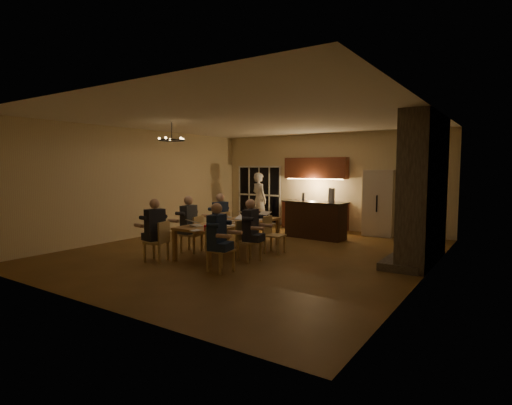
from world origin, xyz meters
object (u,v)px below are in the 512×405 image
at_px(person_left_near, 155,230).
at_px(plate_far, 262,219).
at_px(mug_mid, 247,218).
at_px(person_left_mid, 189,224).
at_px(laptop_d, 240,219).
at_px(can_silver, 216,223).
at_px(plate_left, 195,225).
at_px(person_right_near, 217,238).
at_px(chandelier, 172,140).
at_px(mug_back, 240,216).
at_px(chair_right_mid, 249,241).
at_px(person_right_mid, 250,230).
at_px(laptop_a, 197,221).
at_px(standing_person, 259,199).
at_px(person_left_far, 220,219).
at_px(plate_near, 230,225).
at_px(chair_left_far, 219,228).
at_px(chair_right_near, 221,249).
at_px(laptop_b, 216,222).
at_px(can_cola, 259,214).
at_px(refrigerator, 380,203).
at_px(chair_left_mid, 191,234).
at_px(redcup_mid, 224,217).
at_px(bar_blender, 331,195).
at_px(redcup_near, 206,228).
at_px(mug_front, 214,222).
at_px(bar_bottle, 303,197).
at_px(laptop_e, 247,213).
at_px(dining_table, 231,237).
at_px(chair_right_far, 275,235).
at_px(chair_left_near, 156,241).
at_px(laptop_c, 226,216).
at_px(laptop_f, 262,214).

xyz_separation_m(person_left_near, plate_far, (1.27, 2.40, 0.07)).
bearing_deg(mug_mid, person_left_mid, -133.50).
bearing_deg(laptop_d, can_silver, -113.13).
bearing_deg(laptop_d, plate_left, -129.18).
xyz_separation_m(person_right_near, chandelier, (-2.42, 1.21, 2.06)).
bearing_deg(person_right_near, mug_back, 16.43).
distance_m(laptop_d, mug_back, 1.05).
height_order(chair_right_mid, plate_far, chair_right_mid).
relative_size(person_left_mid, person_right_mid, 1.00).
relative_size(laptop_a, laptop_d, 1.00).
bearing_deg(standing_person, person_left_far, 129.93).
relative_size(mug_back, plate_near, 0.38).
xyz_separation_m(chair_left_far, plate_near, (1.25, -1.13, 0.31)).
distance_m(chair_right_near, chair_right_mid, 1.06).
relative_size(person_right_mid, laptop_b, 4.31).
height_order(can_silver, can_cola, same).
xyz_separation_m(refrigerator, can_silver, (-2.20, -5.17, -0.19)).
bearing_deg(chair_left_mid, redcup_mid, 143.75).
bearing_deg(can_silver, bar_blender, 70.14).
bearing_deg(laptop_d, redcup_near, -89.23).
bearing_deg(mug_front, bar_bottle, 81.76).
bearing_deg(laptop_e, standing_person, -39.88).
bearing_deg(redcup_mid, bar_blender, 54.50).
distance_m(person_right_mid, bar_blender, 3.45).
bearing_deg(mug_front, refrigerator, 64.49).
bearing_deg(dining_table, person_left_near, -119.43).
bearing_deg(laptop_e, chair_right_mid, 148.80).
bearing_deg(laptop_a, chair_right_near, 173.98).
height_order(chair_left_mid, mug_front, chair_left_mid).
height_order(chair_right_far, redcup_mid, chair_right_far).
bearing_deg(can_cola, person_right_mid, -61.92).
bearing_deg(chandelier, redcup_near, -26.44).
bearing_deg(mug_mid, mug_front, -100.72).
height_order(person_right_near, can_silver, person_right_near).
bearing_deg(chair_left_near, mug_mid, 141.66).
xyz_separation_m(chair_left_mid, chair_right_far, (1.77, 1.01, 0.00)).
bearing_deg(laptop_c, chandelier, 14.75).
xyz_separation_m(laptop_d, mug_back, (-0.61, 0.85, -0.06)).
height_order(plate_left, plate_far, same).
bearing_deg(laptop_b, person_left_mid, 135.95).
bearing_deg(chair_right_near, can_cola, 28.60).
xyz_separation_m(refrigerator, laptop_b, (-2.03, -5.37, -0.14)).
distance_m(chair_left_near, person_right_mid, 2.10).
bearing_deg(laptop_d, plate_far, 83.43).
bearing_deg(chair_left_near, laptop_e, 153.04).
bearing_deg(dining_table, laptop_e, 104.43).
distance_m(laptop_c, laptop_f, 1.03).
bearing_deg(redcup_near, chair_left_far, 122.45).
height_order(refrigerator, mug_mid, refrigerator).
bearing_deg(bar_bottle, person_left_far, -117.58).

